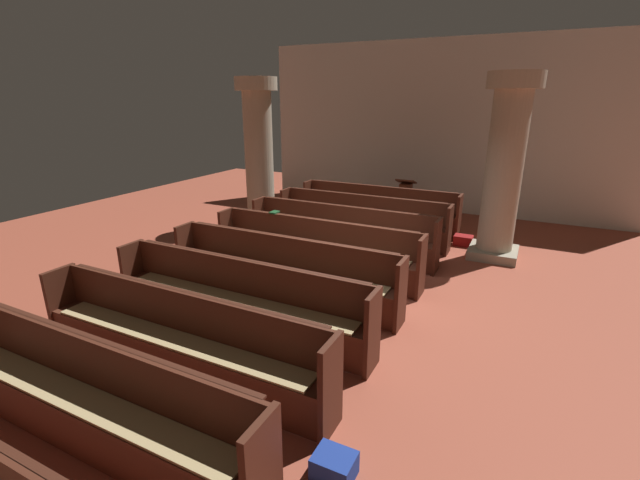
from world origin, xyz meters
TOP-DOWN VIEW (x-y plane):
  - ground_plane at (0.00, 0.00)m, footprint 19.20×19.20m
  - back_wall at (0.00, 6.08)m, footprint 10.00×0.16m
  - pew_row_0 at (-0.85, 3.64)m, footprint 3.87×0.46m
  - pew_row_1 at (-0.85, 2.53)m, footprint 3.87×0.46m
  - pew_row_2 at (-0.85, 1.41)m, footprint 3.87×0.47m
  - pew_row_3 at (-0.85, 0.29)m, footprint 3.87×0.46m
  - pew_row_4 at (-0.85, -0.83)m, footprint 3.87×0.46m
  - pew_row_5 at (-0.85, -1.95)m, footprint 3.87×0.47m
  - pew_row_6 at (-0.85, -3.06)m, footprint 3.87×0.46m
  - pew_row_7 at (-0.85, -4.18)m, footprint 3.87×0.46m
  - pillar_aisle_side at (1.91, 2.74)m, footprint 0.98×0.98m
  - pillar_far_side at (-3.57, 2.64)m, footprint 0.98×0.98m
  - lectern at (-0.47, 4.63)m, footprint 0.48×0.45m
  - hymn_book at (-1.79, 0.48)m, footprint 0.13×0.19m
  - kneeler_box_blue at (1.30, -3.53)m, footprint 0.35×0.28m
  - kneeler_box_red at (1.26, 3.20)m, footprint 0.38×0.29m

SIDE VIEW (x-z plane):
  - ground_plane at x=0.00m, z-range 0.00..0.00m
  - kneeler_box_red at x=1.26m, z-range 0.00..0.22m
  - kneeler_box_blue at x=1.30m, z-range 0.00..0.22m
  - lectern at x=-0.47m, z-range -0.09..0.99m
  - pew_row_0 at x=-0.85m, z-range 0.03..1.03m
  - pew_row_1 at x=-0.85m, z-range 0.03..1.03m
  - pew_row_2 at x=-0.85m, z-range 0.03..1.03m
  - pew_row_3 at x=-0.85m, z-range 0.03..1.03m
  - pew_row_4 at x=-0.85m, z-range 0.03..1.03m
  - pew_row_5 at x=-0.85m, z-range 0.03..1.03m
  - pew_row_6 at x=-0.85m, z-range 0.03..1.03m
  - pew_row_7 at x=-0.85m, z-range 0.03..1.03m
  - hymn_book at x=-1.79m, z-range 1.00..1.03m
  - pillar_aisle_side at x=1.91m, z-range 0.07..3.56m
  - pillar_far_side at x=-3.57m, z-range 0.07..3.56m
  - back_wall at x=0.00m, z-range 0.00..4.50m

